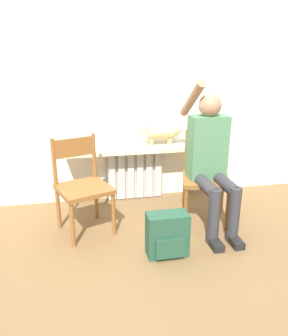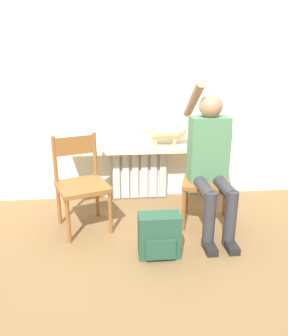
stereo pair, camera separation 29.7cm
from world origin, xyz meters
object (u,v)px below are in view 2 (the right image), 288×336
(chair_left, at_px, (81,182))
(backpack, at_px, (159,236))
(chair_right, at_px, (207,178))
(person, at_px, (211,158))
(cat, at_px, (168,134))

(chair_left, xyz_separation_m, backpack, (0.64, -0.55, -0.27))
(chair_left, height_order, chair_right, same)
(person, xyz_separation_m, backpack, (-0.51, -0.44, -0.49))
(chair_left, height_order, cat, chair_left)
(cat, bearing_deg, person, -67.99)
(cat, distance_m, backpack, 1.27)
(cat, relative_size, backpack, 1.42)
(chair_right, bearing_deg, chair_left, -163.19)
(cat, bearing_deg, backpack, -102.43)
(chair_left, bearing_deg, chair_right, -19.95)
(cat, bearing_deg, chair_left, -147.83)
(person, relative_size, backpack, 3.77)
(cat, height_order, backpack, cat)
(chair_left, height_order, backpack, chair_left)
(chair_left, xyz_separation_m, person, (1.15, -0.11, 0.23))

